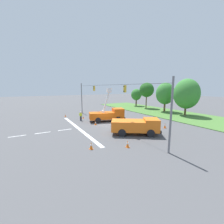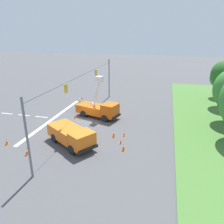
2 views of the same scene
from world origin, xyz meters
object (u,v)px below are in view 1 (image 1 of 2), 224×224
at_px(traffic_cone_lane_edge_b, 144,123).
at_px(traffic_cone_mid_right, 65,115).
at_px(tree_east, 187,94).
at_px(tree_centre, 165,94).
at_px(traffic_cone_lane_edge_a, 147,122).
at_px(traffic_cone_far_right, 91,145).
at_px(tree_west, 147,90).
at_px(traffic_cone_near_bucket, 165,126).
at_px(traffic_cone_foreground_left, 96,123).
at_px(traffic_cone_foreground_right, 83,117).
at_px(traffic_cone_mid_left, 155,125).
at_px(utility_truck_support_near, 136,125).
at_px(utility_truck_bucket_lift, 108,114).
at_px(road_worker, 81,115).
at_px(traffic_cone_far_left, 128,144).
at_px(tree_far_west, 136,95).

bearing_deg(traffic_cone_lane_edge_b, traffic_cone_mid_right, -145.64).
height_order(tree_east, traffic_cone_lane_edge_b, tree_east).
xyz_separation_m(tree_centre, traffic_cone_lane_edge_b, (8.17, -14.04, -4.26)).
bearing_deg(traffic_cone_lane_edge_a, traffic_cone_far_right, -66.81).
height_order(tree_west, traffic_cone_lane_edge_b, tree_west).
distance_m(traffic_cone_mid_right, traffic_cone_near_bucket, 20.38).
bearing_deg(traffic_cone_foreground_left, traffic_cone_foreground_right, -179.47).
distance_m(traffic_cone_mid_left, traffic_cone_lane_edge_b, 1.83).
bearing_deg(traffic_cone_foreground_right, traffic_cone_foreground_left, 0.53).
relative_size(traffic_cone_mid_right, traffic_cone_near_bucket, 0.80).
distance_m(traffic_cone_mid_right, traffic_cone_far_right, 18.87).
distance_m(utility_truck_support_near, traffic_cone_mid_right, 17.99).
xyz_separation_m(tree_east, utility_truck_support_near, (5.24, -17.94, -3.64)).
xyz_separation_m(utility_truck_bucket_lift, traffic_cone_mid_right, (-8.31, -6.00, -1.01)).
height_order(road_worker, traffic_cone_far_right, road_worker).
height_order(tree_west, traffic_cone_foreground_left, tree_west).
relative_size(utility_truck_support_near, traffic_cone_lane_edge_b, 8.08).
height_order(tree_centre, traffic_cone_far_left, tree_centre).
bearing_deg(traffic_cone_far_right, utility_truck_support_near, 103.73).
relative_size(tree_far_west, utility_truck_bucket_lift, 0.84).
distance_m(tree_centre, utility_truck_support_near, 21.56).
xyz_separation_m(road_worker, traffic_cone_mid_left, (10.19, 9.03, -0.70)).
relative_size(traffic_cone_foreground_left, traffic_cone_lane_edge_a, 1.03).
bearing_deg(traffic_cone_lane_edge_b, traffic_cone_lane_edge_a, 114.52).
xyz_separation_m(road_worker, traffic_cone_near_bucket, (11.62, 9.63, -0.59)).
height_order(utility_truck_support_near, traffic_cone_mid_left, utility_truck_support_near).
distance_m(tree_centre, traffic_cone_mid_left, 16.65).
height_order(tree_east, utility_truck_support_near, tree_east).
xyz_separation_m(tree_west, traffic_cone_mid_right, (1.43, -24.08, -5.16)).
distance_m(utility_truck_bucket_lift, traffic_cone_foreground_right, 5.87).
bearing_deg(traffic_cone_far_right, traffic_cone_foreground_right, 164.32).
bearing_deg(traffic_cone_far_left, traffic_cone_foreground_right, 177.30).
bearing_deg(tree_west, tree_far_west, 172.57).
xyz_separation_m(tree_centre, traffic_cone_near_bucket, (11.01, -12.29, -4.26)).
relative_size(tree_centre, traffic_cone_foreground_right, 12.15).
xyz_separation_m(utility_truck_support_near, traffic_cone_far_right, (1.73, -7.06, -0.80)).
bearing_deg(traffic_cone_far_right, tree_far_west, 134.56).
relative_size(tree_far_west, traffic_cone_mid_left, 9.13).
distance_m(tree_west, traffic_cone_lane_edge_b, 21.80).
bearing_deg(utility_truck_support_near, traffic_cone_foreground_right, -168.46).
xyz_separation_m(tree_west, traffic_cone_lane_edge_b, (15.51, -14.46, -5.06)).
height_order(tree_west, traffic_cone_foreground_right, tree_west).
bearing_deg(road_worker, tree_centre, 88.42).
distance_m(tree_west, traffic_cone_near_bucket, 22.88).
relative_size(traffic_cone_mid_left, traffic_cone_mid_right, 0.97).
xyz_separation_m(tree_west, road_worker, (6.73, -22.34, -4.47)).
distance_m(traffic_cone_far_left, traffic_cone_far_right, 3.78).
distance_m(tree_far_west, traffic_cone_near_bucket, 27.75).
relative_size(tree_far_west, traffic_cone_far_right, 7.32).
relative_size(traffic_cone_far_left, traffic_cone_far_right, 0.97).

